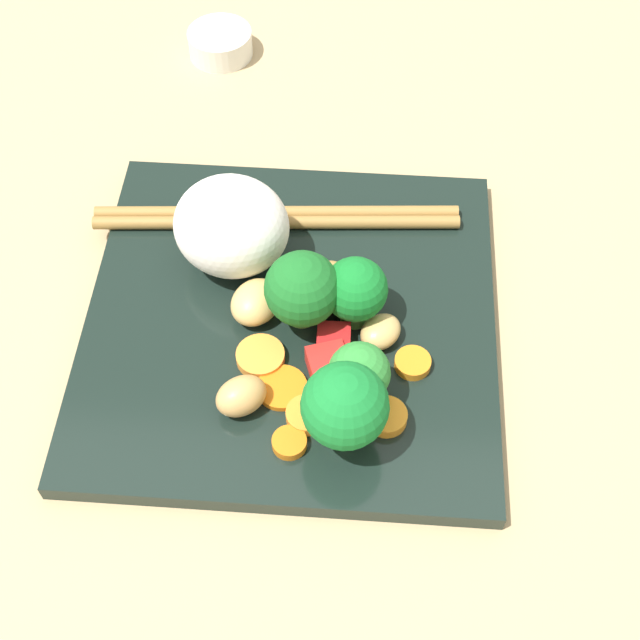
{
  "coord_description": "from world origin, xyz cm",
  "views": [
    {
      "loc": [
        4.14,
        -32.03,
        45.84
      ],
      "look_at": [
        1.99,
        -1.7,
        3.27
      ],
      "focal_mm": 48.86,
      "sensor_mm": 36.0,
      "label": 1
    }
  ],
  "objects_px": {
    "carrot_slice_5": "(289,443)",
    "sauce_cup": "(220,43)",
    "broccoli_floret_1": "(359,375)",
    "chopstick_pair": "(276,217)",
    "rice_mound": "(231,227)",
    "square_plate": "(291,321)"
  },
  "relations": [
    {
      "from": "carrot_slice_5",
      "to": "sauce_cup",
      "type": "relative_size",
      "value": 0.38
    },
    {
      "from": "broccoli_floret_1",
      "to": "sauce_cup",
      "type": "height_order",
      "value": "broccoli_floret_1"
    },
    {
      "from": "carrot_slice_5",
      "to": "chopstick_pair",
      "type": "bearing_deg",
      "value": 98.15
    },
    {
      "from": "rice_mound",
      "to": "sauce_cup",
      "type": "height_order",
      "value": "rice_mound"
    },
    {
      "from": "broccoli_floret_1",
      "to": "sauce_cup",
      "type": "bearing_deg",
      "value": 111.18
    },
    {
      "from": "square_plate",
      "to": "carrot_slice_5",
      "type": "height_order",
      "value": "carrot_slice_5"
    },
    {
      "from": "broccoli_floret_1",
      "to": "carrot_slice_5",
      "type": "relative_size",
      "value": 2.38
    },
    {
      "from": "broccoli_floret_1",
      "to": "carrot_slice_5",
      "type": "height_order",
      "value": "broccoli_floret_1"
    },
    {
      "from": "sauce_cup",
      "to": "broccoli_floret_1",
      "type": "bearing_deg",
      "value": -68.82
    },
    {
      "from": "carrot_slice_5",
      "to": "sauce_cup",
      "type": "height_order",
      "value": "sauce_cup"
    },
    {
      "from": "rice_mound",
      "to": "sauce_cup",
      "type": "bearing_deg",
      "value": 100.41
    },
    {
      "from": "carrot_slice_5",
      "to": "sauce_cup",
      "type": "bearing_deg",
      "value": 103.96
    },
    {
      "from": "square_plate",
      "to": "chopstick_pair",
      "type": "height_order",
      "value": "chopstick_pair"
    },
    {
      "from": "carrot_slice_5",
      "to": "chopstick_pair",
      "type": "relative_size",
      "value": 0.08
    },
    {
      "from": "square_plate",
      "to": "sauce_cup",
      "type": "bearing_deg",
      "value": 106.91
    },
    {
      "from": "square_plate",
      "to": "sauce_cup",
      "type": "distance_m",
      "value": 0.28
    },
    {
      "from": "square_plate",
      "to": "sauce_cup",
      "type": "xyz_separation_m",
      "value": [
        -0.08,
        0.27,
        0.0
      ]
    },
    {
      "from": "chopstick_pair",
      "to": "carrot_slice_5",
      "type": "bearing_deg",
      "value": 93.92
    },
    {
      "from": "carrot_slice_5",
      "to": "chopstick_pair",
      "type": "height_order",
      "value": "chopstick_pair"
    },
    {
      "from": "rice_mound",
      "to": "carrot_slice_5",
      "type": "bearing_deg",
      "value": -70.25
    },
    {
      "from": "rice_mound",
      "to": "chopstick_pair",
      "type": "bearing_deg",
      "value": 55.85
    },
    {
      "from": "square_plate",
      "to": "rice_mound",
      "type": "height_order",
      "value": "rice_mound"
    }
  ]
}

